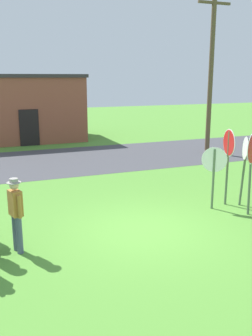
{
  "coord_description": "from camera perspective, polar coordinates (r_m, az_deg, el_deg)",
  "views": [
    {
      "loc": [
        -3.79,
        -8.39,
        3.91
      ],
      "look_at": [
        0.18,
        1.64,
        1.3
      ],
      "focal_mm": 40.4,
      "sensor_mm": 36.0,
      "label": 1
    }
  ],
  "objects": [
    {
      "name": "stop_sign_nearest",
      "position": [
        11.94,
        15.16,
        2.19
      ],
      "size": [
        0.2,
        0.81,
        2.38
      ],
      "color": "#51664C",
      "rests_on": "ground"
    },
    {
      "name": "stop_sign_tallest",
      "position": [
        11.53,
        13.12,
        0.09
      ],
      "size": [
        0.61,
        0.46,
        1.9
      ],
      "color": "#51664C",
      "rests_on": "ground"
    },
    {
      "name": "stop_sign_far_back",
      "position": [
        11.24,
        18.39,
        1.32
      ],
      "size": [
        0.75,
        0.53,
        2.39
      ],
      "color": "#51664C",
      "rests_on": "ground"
    },
    {
      "name": "stop_sign_low_front",
      "position": [
        12.05,
        17.44,
        1.24
      ],
      "size": [
        0.36,
        0.64,
        2.16
      ],
      "color": "#51664C",
      "rests_on": "ground"
    },
    {
      "name": "building_background",
      "position": [
        25.11,
        -15.33,
        8.84
      ],
      "size": [
        7.2,
        5.43,
        4.07
      ],
      "color": "brown",
      "rests_on": "ground"
    },
    {
      "name": "street_asphalt",
      "position": [
        18.35,
        -9.2,
        1.13
      ],
      "size": [
        60.0,
        6.4,
        0.01
      ],
      "primitive_type": "cube",
      "color": "#424247",
      "rests_on": "ground"
    },
    {
      "name": "ground_plane",
      "position": [
        10.0,
        2.52,
        -9.43
      ],
      "size": [
        80.0,
        80.0,
        0.0
      ],
      "primitive_type": "plane",
      "color": "#518E33"
    },
    {
      "name": "person_on_left",
      "position": [
        8.86,
        -16.28,
        -6.23
      ],
      "size": [
        0.32,
        0.55,
        1.74
      ],
      "color": "#4C5670",
      "rests_on": "ground"
    },
    {
      "name": "utility_pole",
      "position": [
        20.16,
        12.69,
        14.06
      ],
      "size": [
        1.8,
        0.24,
        8.01
      ],
      "color": "brown",
      "rests_on": "ground"
    }
  ]
}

